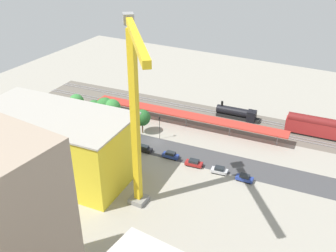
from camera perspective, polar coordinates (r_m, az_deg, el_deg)
ground_plane at (r=109.85m, az=-1.76°, el=-2.26°), size 167.31×167.31×0.00m
rail_bed at (r=126.35m, az=3.00°, el=2.04°), size 105.34×21.90×0.01m
street_asphalt at (r=107.87m, az=-2.46°, el=-2.89°), size 104.94×16.18×0.01m
track_rails at (r=126.27m, az=3.00°, el=2.11°), size 104.33×15.50×0.12m
platform_canopy_near at (r=116.01m, az=2.72°, el=1.64°), size 60.74×8.44×4.06m
locomotive at (r=123.36m, az=10.34°, el=1.82°), size 13.93×3.55×5.00m
passenger_coach at (r=118.76m, az=21.51°, el=-0.10°), size 18.92×4.18×6.18m
parked_car_0 at (r=95.37m, az=11.24°, el=-7.58°), size 4.20×1.84×1.75m
parked_car_1 at (r=97.10m, az=7.60°, el=-6.53°), size 4.30×2.33×1.72m
parked_car_2 at (r=99.06m, az=3.84°, el=-5.52°), size 4.60×2.36×1.77m
parked_car_3 at (r=101.99m, az=0.38°, el=-4.36°), size 4.42×2.00×1.75m
parked_car_4 at (r=105.08m, az=-3.58°, el=-3.37°), size 4.67×1.91×1.67m
parked_car_5 at (r=108.01m, az=-6.25°, el=-2.53°), size 4.10×1.88×1.70m
construction_building at (r=97.20m, az=-16.27°, el=-2.54°), size 38.27×20.24×15.64m
construction_roof_slab at (r=93.51m, az=-16.92°, el=1.68°), size 38.91×20.88×0.40m
tower_crane at (r=73.38m, az=-4.83°, el=2.46°), size 18.39×22.53×40.51m
box_truck_0 at (r=106.12m, az=-8.00°, el=-2.66°), size 8.98×3.46×3.52m
box_truck_1 at (r=119.37m, az=-17.04°, el=-0.05°), size 8.21×2.63×3.25m
street_tree_0 at (r=124.33m, az=-13.39°, el=3.55°), size 4.69×4.69×7.73m
street_tree_1 at (r=121.60m, az=-10.84°, el=2.72°), size 4.65×4.65×6.69m
street_tree_2 at (r=111.98m, az=-3.84°, el=1.24°), size 4.85×4.85×7.44m
street_tree_3 at (r=118.54m, az=-9.32°, el=2.86°), size 5.57×5.57×8.44m
street_tree_4 at (r=117.48m, az=-8.30°, el=2.64°), size 5.48×5.48×8.30m
traffic_light at (r=108.64m, az=-1.27°, el=0.24°), size 0.50×0.36×7.19m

